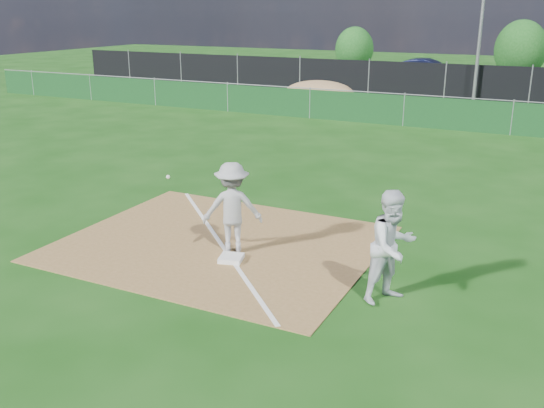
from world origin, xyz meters
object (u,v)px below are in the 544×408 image
(first_base, at_px, (231,258))
(tree_left, at_px, (354,49))
(play_at_first, at_px, (232,208))
(tree_mid, at_px, (520,50))
(car_mid, at_px, (428,72))
(runner, at_px, (393,247))
(car_left, at_px, (382,73))
(light_pole, at_px, (482,18))

(first_base, bearing_deg, tree_left, 105.33)
(play_at_first, distance_m, tree_mid, 32.78)
(car_mid, bearing_deg, first_base, -174.99)
(first_base, height_order, play_at_first, play_at_first)
(first_base, relative_size, play_at_first, 0.18)
(tree_left, bearing_deg, runner, -70.03)
(first_base, bearing_deg, car_left, 100.95)
(first_base, relative_size, car_left, 0.10)
(car_left, height_order, tree_left, tree_left)
(first_base, distance_m, tree_mid, 33.22)
(light_pole, xyz_separation_m, tree_left, (-10.00, 10.97, -2.36))
(light_pole, relative_size, runner, 4.36)
(first_base, height_order, tree_mid, tree_mid)
(tree_left, xyz_separation_m, tree_mid, (11.02, -0.21, 0.30))
(runner, bearing_deg, tree_mid, 33.63)
(first_base, distance_m, tree_left, 34.60)
(car_mid, xyz_separation_m, tree_mid, (4.59, 5.05, 1.16))
(first_base, relative_size, car_mid, 0.09)
(car_mid, bearing_deg, play_at_first, -175.32)
(car_mid, bearing_deg, tree_mid, -42.79)
(light_pole, xyz_separation_m, car_left, (-6.13, 4.83, -3.31))
(play_at_first, distance_m, car_left, 27.24)
(light_pole, distance_m, car_mid, 7.46)
(light_pole, bearing_deg, runner, -84.47)
(light_pole, xyz_separation_m, runner, (2.18, -22.57, -3.08))
(car_mid, height_order, tree_left, tree_left)
(light_pole, relative_size, tree_left, 2.50)
(light_pole, height_order, tree_mid, light_pole)
(first_base, height_order, car_mid, car_mid)
(tree_mid, bearing_deg, runner, -88.00)
(light_pole, bearing_deg, first_base, -92.22)
(play_at_first, distance_m, car_mid, 27.76)
(play_at_first, height_order, car_left, play_at_first)
(tree_left, bearing_deg, light_pole, -47.65)
(play_at_first, bearing_deg, tree_left, 105.19)
(runner, xyz_separation_m, car_mid, (-5.76, 28.27, -0.13))
(light_pole, xyz_separation_m, play_at_first, (-1.07, -21.93, -3.11))
(car_mid, distance_m, tree_left, 8.35)
(runner, distance_m, car_mid, 28.85)
(car_mid, relative_size, tree_left, 1.47)
(car_left, height_order, car_mid, car_mid)
(light_pole, distance_m, play_at_first, 22.18)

